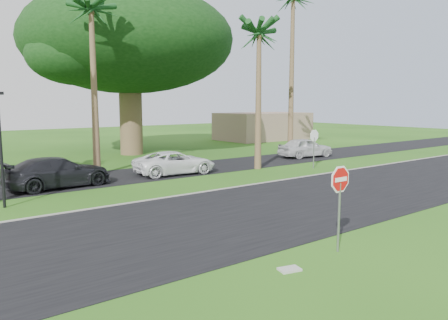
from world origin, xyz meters
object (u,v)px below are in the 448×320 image
Objects in this scene: stop_sign_far at (314,141)px; car_pickup at (305,148)px; car_dark at (58,173)px; car_minivan at (175,163)px; stop_sign_near at (340,191)px.

car_pickup is at bearing -132.34° from stop_sign_far.
car_dark reaches higher than car_minivan.
stop_sign_near reaches higher than car_minivan.
car_minivan is 12.05m from car_pickup.
car_dark is at bearing -12.67° from stop_sign_far.
stop_sign_far is at bearing 146.34° from car_pickup.
stop_sign_near is at bearing 143.42° from car_pickup.
car_minivan is (6.73, -0.01, -0.09)m from car_dark.
car_minivan is at bearing 102.21° from car_pickup.
car_dark is 1.20× the size of car_pickup.
stop_sign_near and stop_sign_far have the same top height.
car_dark is at bearing 103.75° from stop_sign_near.
stop_sign_far is 0.54× the size of car_minivan.
stop_sign_far is 5.65m from car_pickup.
stop_sign_far reaches higher than car_dark.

